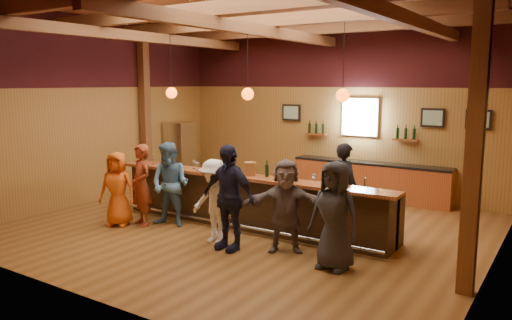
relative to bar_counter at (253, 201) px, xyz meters
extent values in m
plane|color=brown|center=(-0.02, -0.15, -0.52)|extent=(9.00, 9.00, 0.00)
cube|color=brown|center=(-0.02, 3.85, 1.73)|extent=(9.00, 0.04, 4.50)
cube|color=brown|center=(-0.02, -4.15, 1.73)|extent=(9.00, 0.04, 4.50)
cube|color=brown|center=(-4.52, -0.15, 1.73)|extent=(0.04, 8.00, 4.50)
cube|color=brown|center=(4.48, -0.15, 1.73)|extent=(0.04, 8.00, 4.50)
cube|color=black|center=(-0.02, 3.83, 3.13)|extent=(9.00, 0.01, 1.70)
cube|color=black|center=(-4.50, -0.15, 3.13)|extent=(0.01, 8.00, 1.70)
cube|color=black|center=(4.46, -0.15, 3.13)|extent=(0.01, 8.00, 1.70)
cube|color=brown|center=(-4.37, 1.35, 1.73)|extent=(0.22, 0.22, 4.50)
cube|color=brown|center=(4.33, -1.15, 1.73)|extent=(0.22, 0.22, 4.50)
cube|color=brown|center=(-0.02, -1.15, 3.68)|extent=(8.80, 0.20, 0.25)
cube|color=brown|center=(-0.02, 0.85, 3.68)|extent=(8.80, 0.20, 0.25)
cube|color=brown|center=(-0.02, 2.85, 3.68)|extent=(8.80, 0.20, 0.25)
cube|color=brown|center=(-3.02, -0.15, 3.43)|extent=(0.18, 7.80, 0.22)
cube|color=brown|center=(-0.02, -0.15, 3.43)|extent=(0.18, 7.80, 0.22)
cube|color=brown|center=(2.98, -0.15, 3.43)|extent=(0.18, 7.80, 0.22)
cube|color=black|center=(-0.02, -0.15, 0.00)|extent=(6.00, 0.60, 1.05)
cube|color=brown|center=(-0.02, -0.33, 0.56)|extent=(6.30, 0.50, 0.06)
cube|color=black|center=(-0.02, 0.23, 0.40)|extent=(6.00, 0.48, 0.05)
cube|color=black|center=(-0.02, 0.23, -0.07)|extent=(6.00, 0.48, 0.90)
cube|color=silver|center=(1.98, 0.23, 0.36)|extent=(0.45, 0.40, 0.14)
cube|color=silver|center=(2.48, 0.23, 0.36)|extent=(0.45, 0.40, 0.14)
cylinder|color=silver|center=(-0.02, -0.57, -0.37)|extent=(6.00, 0.06, 0.06)
cube|color=brown|center=(1.18, 3.57, -0.07)|extent=(4.00, 0.50, 0.90)
cube|color=black|center=(1.18, 3.57, 0.40)|extent=(4.00, 0.52, 0.05)
cube|color=silver|center=(0.78, 3.80, 1.53)|extent=(0.95, 0.08, 0.95)
cube|color=white|center=(0.78, 3.75, 1.53)|extent=(0.78, 0.01, 0.78)
cube|color=black|center=(-1.22, 3.79, 1.58)|extent=(0.55, 0.04, 0.45)
cube|color=silver|center=(-1.22, 3.77, 1.58)|extent=(0.45, 0.01, 0.35)
cube|color=black|center=(2.58, 3.79, 1.58)|extent=(0.55, 0.04, 0.45)
cube|color=silver|center=(2.58, 3.77, 1.58)|extent=(0.45, 0.01, 0.35)
cube|color=black|center=(3.58, 3.79, 1.58)|extent=(0.55, 0.04, 0.45)
cube|color=silver|center=(3.58, 3.77, 1.58)|extent=(0.45, 0.01, 0.35)
cube|color=brown|center=(-0.42, 3.73, 1.03)|extent=(0.60, 0.18, 0.04)
cylinder|color=black|center=(-0.62, 3.73, 1.18)|extent=(0.07, 0.07, 0.26)
cylinder|color=black|center=(-0.42, 3.73, 1.18)|extent=(0.07, 0.07, 0.26)
cylinder|color=black|center=(-0.22, 3.73, 1.18)|extent=(0.07, 0.07, 0.26)
cube|color=brown|center=(1.98, 3.73, 1.03)|extent=(0.60, 0.18, 0.04)
cylinder|color=black|center=(1.78, 3.73, 1.18)|extent=(0.07, 0.07, 0.26)
cylinder|color=black|center=(1.98, 3.73, 1.18)|extent=(0.07, 0.07, 0.26)
cylinder|color=black|center=(2.18, 3.73, 1.18)|extent=(0.07, 0.07, 0.26)
cylinder|color=black|center=(-2.02, -0.15, 2.80)|extent=(0.01, 0.01, 1.25)
sphere|color=#F34D0C|center=(-2.02, -0.15, 2.18)|extent=(0.24, 0.24, 0.24)
cylinder|color=black|center=(-0.02, -0.15, 2.80)|extent=(0.01, 0.01, 1.25)
sphere|color=#F34D0C|center=(-0.02, -0.15, 2.18)|extent=(0.24, 0.24, 0.24)
cylinder|color=black|center=(1.98, -0.15, 2.80)|extent=(0.01, 0.01, 1.25)
sphere|color=#F34D0C|center=(1.98, -0.15, 2.18)|extent=(0.24, 0.24, 0.24)
cube|color=silver|center=(-4.12, 2.45, 0.38)|extent=(0.70, 0.70, 1.80)
imported|color=#E05A15|center=(-2.35, -1.48, 0.25)|extent=(0.88, 0.74, 1.53)
imported|color=maroon|center=(-1.94, -1.20, 0.32)|extent=(0.71, 0.58, 1.69)
imported|color=teal|center=(-1.40, -0.93, 0.34)|extent=(0.95, 0.81, 1.73)
imported|color=white|center=(0.02, -1.29, 0.26)|extent=(1.06, 0.67, 1.55)
imported|color=#1A1B34|center=(0.44, -1.45, 0.42)|extent=(1.13, 0.53, 1.87)
imported|color=#60514D|center=(1.34, -1.00, 0.29)|extent=(1.55, 1.15, 1.63)
imported|color=#252528|center=(2.39, -1.30, 0.34)|extent=(0.88, 0.61, 1.73)
imported|color=black|center=(1.65, 0.83, 0.35)|extent=(0.75, 0.62, 1.75)
cylinder|color=brown|center=(0.11, -0.26, 0.72)|extent=(0.24, 0.24, 0.26)
cylinder|color=black|center=(0.48, -0.23, 0.71)|extent=(0.07, 0.07, 0.24)
cylinder|color=black|center=(0.48, -0.23, 0.87)|extent=(0.02, 0.02, 0.08)
cylinder|color=black|center=(1.08, -0.17, 0.70)|extent=(0.07, 0.07, 0.23)
cylinder|color=black|center=(1.08, -0.17, 0.86)|extent=(0.02, 0.02, 0.08)
cylinder|color=silver|center=(-2.47, -0.29, 0.59)|extent=(0.07, 0.07, 0.01)
cylinder|color=silver|center=(-2.47, -0.29, 0.65)|extent=(0.01, 0.01, 0.10)
sphere|color=silver|center=(-2.47, -0.29, 0.73)|extent=(0.08, 0.08, 0.08)
cylinder|color=silver|center=(-1.90, -0.30, 0.59)|extent=(0.08, 0.08, 0.01)
cylinder|color=silver|center=(-1.90, -0.30, 0.65)|extent=(0.01, 0.01, 0.11)
sphere|color=silver|center=(-1.90, -0.30, 0.74)|extent=(0.09, 0.09, 0.09)
cylinder|color=silver|center=(-1.29, -0.30, 0.59)|extent=(0.08, 0.08, 0.01)
cylinder|color=silver|center=(-1.29, -0.30, 0.65)|extent=(0.01, 0.01, 0.11)
sphere|color=silver|center=(-1.29, -0.30, 0.74)|extent=(0.09, 0.09, 0.09)
cylinder|color=silver|center=(-1.09, -0.44, 0.59)|extent=(0.08, 0.08, 0.01)
cylinder|color=silver|center=(-1.09, -0.44, 0.65)|extent=(0.01, 0.01, 0.11)
sphere|color=silver|center=(-1.09, -0.44, 0.74)|extent=(0.09, 0.09, 0.09)
cylinder|color=silver|center=(-0.57, -0.35, 0.59)|extent=(0.08, 0.08, 0.01)
cylinder|color=silver|center=(-0.57, -0.35, 0.65)|extent=(0.01, 0.01, 0.11)
sphere|color=silver|center=(-0.57, -0.35, 0.74)|extent=(0.09, 0.09, 0.09)
cylinder|color=silver|center=(0.87, -0.35, 0.59)|extent=(0.07, 0.07, 0.01)
cylinder|color=silver|center=(0.87, -0.35, 0.65)|extent=(0.01, 0.01, 0.10)
sphere|color=silver|center=(0.87, -0.35, 0.73)|extent=(0.08, 0.08, 0.08)
cylinder|color=silver|center=(1.56, -0.36, 0.59)|extent=(0.08, 0.08, 0.01)
cylinder|color=silver|center=(1.56, -0.36, 0.65)|extent=(0.01, 0.01, 0.11)
sphere|color=silver|center=(1.56, -0.36, 0.74)|extent=(0.09, 0.09, 0.09)
cylinder|color=silver|center=(1.94, -0.32, 0.59)|extent=(0.07, 0.07, 0.01)
cylinder|color=silver|center=(1.94, -0.32, 0.65)|extent=(0.01, 0.01, 0.10)
sphere|color=silver|center=(1.94, -0.32, 0.73)|extent=(0.08, 0.08, 0.08)
camera|label=1|loc=(5.48, -8.32, 2.41)|focal=35.00mm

